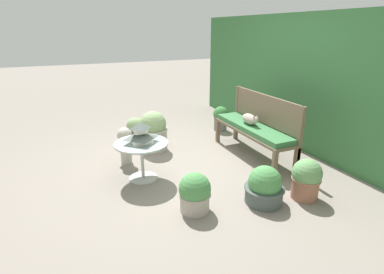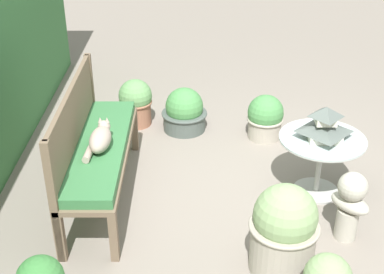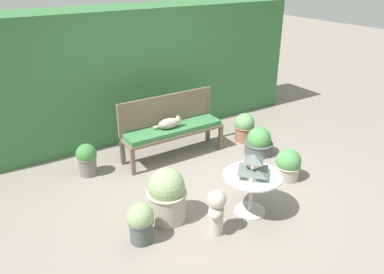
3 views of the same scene
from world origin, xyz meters
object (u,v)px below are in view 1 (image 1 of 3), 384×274
Objects in this scene: potted_plant_table_far at (153,132)px; potted_plant_path_edge at (135,130)px; cat at (250,119)px; pagoda_birdhouse at (141,134)px; garden_bust at (125,143)px; potted_plant_bench_right at (306,179)px; potted_plant_bench_left at (195,193)px; patio_table at (142,150)px; garden_bench at (253,130)px; potted_plant_patio_mid at (264,187)px; potted_plant_hedge_corner at (221,118)px.

potted_plant_path_edge is at bearing -155.58° from potted_plant_table_far.
cat is 1.26× the size of pagoda_birdhouse.
garden_bust is 1.13× the size of potted_plant_bench_right.
patio_table is at bearing -161.29° from potted_plant_bench_left.
garden_bench is 2.44× the size of potted_plant_table_far.
garden_bench is 3.69× the size of cat.
potted_plant_bench_right is 2.54m from potted_plant_table_far.
potted_plant_path_edge is (-1.39, 0.24, -0.17)m from patio_table.
cat is 0.94× the size of potted_plant_path_edge.
pagoda_birdhouse is (0.00, 0.00, 0.23)m from patio_table.
cat is 1.51m from potted_plant_patio_mid.
potted_plant_table_far is (-0.81, -1.36, -0.27)m from cat.
pagoda_birdhouse is at bearing -88.18° from garden_bench.
pagoda_birdhouse is 0.70× the size of potted_plant_bench_right.
potted_plant_table_far is (0.48, -1.55, 0.07)m from potted_plant_hedge_corner.
potted_plant_table_far is (-0.88, -1.38, -0.11)m from garden_bench.
potted_plant_path_edge is (-0.45, -0.20, -0.08)m from potted_plant_table_far.
patio_table reaches higher than potted_plant_patio_mid.
garden_bust is 0.86m from potted_plant_path_edge.
potted_plant_bench_right is 1.06× the size of potted_plant_path_edge.
potted_plant_table_far is 1.93m from potted_plant_bench_left.
potted_plant_table_far is at bearing -161.36° from potted_plant_patio_mid.
potted_plant_bench_left is (0.98, 0.33, -0.20)m from patio_table.
garden_bench is 3.37× the size of potted_plant_hedge_corner.
garden_bench is 1.64m from potted_plant_table_far.
potted_plant_table_far is (-2.22, -1.23, 0.08)m from potted_plant_bench_right.
pagoda_birdhouse is 0.52× the size of potted_plant_table_far.
potted_plant_table_far reaches higher than potted_plant_patio_mid.
potted_plant_bench_right is at bearing 52.51° from patio_table.
pagoda_birdhouse reaches higher than potted_plant_table_far.
pagoda_birdhouse is 0.72× the size of potted_plant_hedge_corner.
patio_table is at bearing -31.84° from garden_bust.
garden_bench is 3.28× the size of potted_plant_bench_right.
potted_plant_path_edge is 1.04× the size of potted_plant_bench_left.
cat is at bearing -167.41° from garden_bench.
potted_plant_bench_right is at bearing 28.85° from potted_plant_table_far.
potted_plant_table_far is at bearing -122.68° from garden_bench.
potted_plant_path_edge is (-1.33, -1.58, -0.19)m from garden_bench.
patio_table is 1.50× the size of potted_plant_patio_mid.
cat is 0.91× the size of potted_plant_hedge_corner.
patio_table is 1.06× the size of potted_plant_table_far.
potted_plant_bench_left is (1.12, -1.47, -0.38)m from cat.
cat is at bearing 51.33° from potted_plant_path_edge.
potted_plant_hedge_corner is at bearing 172.66° from garden_bench.
garden_bust reaches higher than potted_plant_path_edge.
potted_plant_patio_mid is (1.76, 1.25, -0.12)m from garden_bust.
potted_plant_bench_left is (1.93, -0.11, -0.11)m from potted_plant_table_far.
cat reaches higher than garden_bust.
pagoda_birdhouse is 0.70m from garden_bust.
potted_plant_hedge_corner reaches higher than potted_plant_bench_left.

